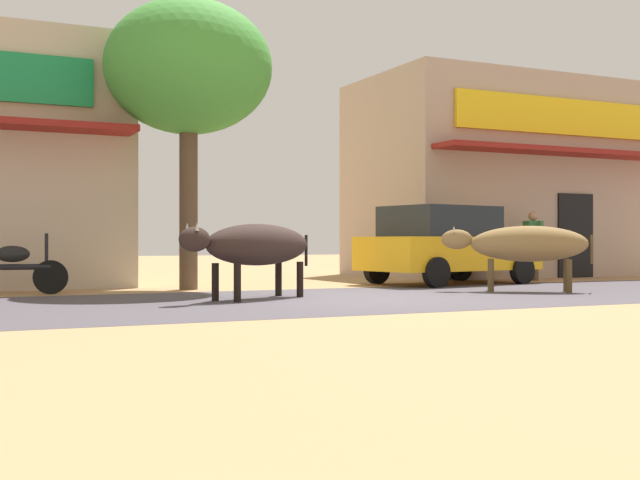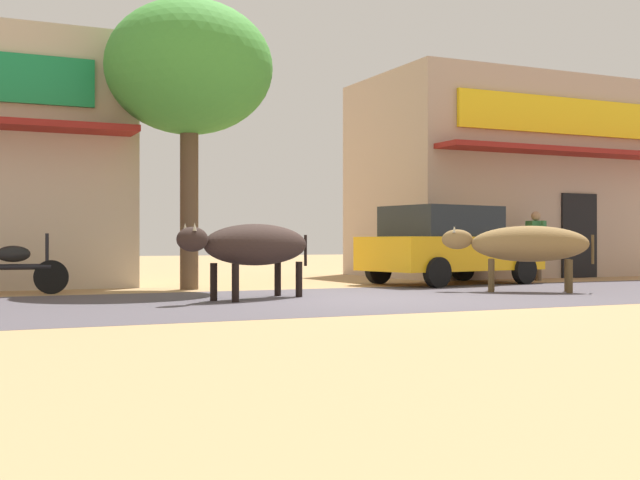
# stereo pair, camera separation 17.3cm
# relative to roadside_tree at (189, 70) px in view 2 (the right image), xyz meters

# --- Properties ---
(ground) EXTENTS (80.00, 80.00, 0.00)m
(ground) POSITION_rel_roadside_tree_xyz_m (1.80, -3.52, -4.14)
(ground) COLOR tan
(asphalt_road) EXTENTS (72.00, 5.41, 0.00)m
(asphalt_road) POSITION_rel_roadside_tree_xyz_m (1.80, -3.52, -4.14)
(asphalt_road) COLOR #4C474E
(asphalt_road) RESTS_ON ground
(storefront_right_club) EXTENTS (7.84, 5.24, 5.13)m
(storefront_right_club) POSITION_rel_roadside_tree_xyz_m (9.74, 3.05, -1.57)
(storefront_right_club) COLOR tan
(storefront_right_club) RESTS_ON ground
(roadside_tree) EXTENTS (3.14, 3.14, 5.43)m
(roadside_tree) POSITION_rel_roadside_tree_xyz_m (0.00, 0.00, 0.00)
(roadside_tree) COLOR brown
(roadside_tree) RESTS_ON ground
(parked_hatchback_car) EXTENTS (4.09, 2.51, 1.64)m
(parked_hatchback_car) POSITION_rel_roadside_tree_xyz_m (5.52, -0.38, -3.30)
(parked_hatchback_car) COLOR #EBA815
(parked_hatchback_car) RESTS_ON ground
(parked_motorcycle) EXTENTS (1.90, 0.29, 1.04)m
(parked_motorcycle) POSITION_rel_roadside_tree_xyz_m (-3.15, -0.28, -3.68)
(parked_motorcycle) COLOR black
(parked_motorcycle) RESTS_ON ground
(cow_near_brown) EXTENTS (2.69, 1.66, 1.18)m
(cow_near_brown) POSITION_rel_roadside_tree_xyz_m (0.20, -3.00, -3.30)
(cow_near_brown) COLOR #2F211D
(cow_near_brown) RESTS_ON ground
(cow_far_dark) EXTENTS (2.36, 1.96, 1.18)m
(cow_far_dark) POSITION_rel_roadside_tree_xyz_m (5.27, -3.24, -3.29)
(cow_far_dark) COLOR olive
(cow_far_dark) RESTS_ON ground
(pedestrian_by_shop) EXTENTS (0.41, 0.61, 1.60)m
(pedestrian_by_shop) POSITION_rel_roadside_tree_xyz_m (8.26, 0.11, -3.20)
(pedestrian_by_shop) COLOR brown
(pedestrian_by_shop) RESTS_ON ground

